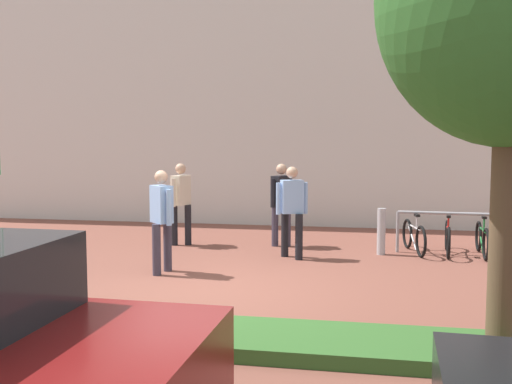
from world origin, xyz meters
name	(u,v)px	position (x,y,z in m)	size (l,w,h in m)	color
ground_plane	(207,291)	(0.00, 0.00, 0.00)	(60.00, 60.00, 0.00)	brown
building_facade	(279,32)	(0.00, 7.28, 5.00)	(28.00, 1.20, 10.00)	silver
planter_strip	(190,335)	(0.40, -2.18, 0.08)	(7.00, 1.10, 0.16)	#336028
tree_sidewalk	(512,0)	(3.67, -2.04, 3.59)	(2.66, 2.66, 5.08)	brown
bike_at_sign	(4,299)	(-1.92, -2.10, 0.35)	(1.67, 0.42, 0.86)	black
bike_rack_cluster	(482,238)	(4.49, 3.50, 0.35)	(3.21, 1.69, 0.83)	#99999E
bollard_steel	(381,232)	(2.59, 3.27, 0.45)	(0.16, 0.16, 0.90)	#ADADB2
person_casual_tan	(181,199)	(-1.52, 3.55, 0.98)	(0.41, 0.58, 1.72)	black
person_suited_navy	(281,199)	(0.57, 3.81, 0.98)	(0.42, 0.52, 1.72)	#383342
person_shirt_white	(292,206)	(0.94, 2.62, 0.98)	(0.57, 0.39, 1.72)	black
person_shirt_blue	(162,215)	(-1.03, 0.98, 0.98)	(0.47, 0.48, 1.72)	#383342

